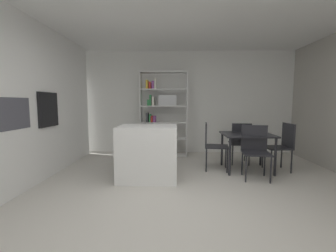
% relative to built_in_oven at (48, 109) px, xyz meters
% --- Properties ---
extents(ground_plane, '(8.78, 8.78, 0.00)m').
position_rel_built_in_oven_xyz_m(ground_plane, '(2.31, -1.01, -1.22)').
color(ground_plane, beige).
extents(back_partition, '(6.15, 0.06, 2.68)m').
position_rel_built_in_oven_xyz_m(back_partition, '(2.31, 2.16, 0.12)').
color(back_partition, white).
rests_on(back_partition, ground_plane).
extents(built_in_oven, '(0.06, 0.58, 0.61)m').
position_rel_built_in_oven_xyz_m(built_in_oven, '(0.00, 0.00, 0.00)').
color(built_in_oven, black).
rests_on(built_in_oven, ground_plane).
extents(kitchen_island, '(1.01, 0.79, 0.94)m').
position_rel_built_in_oven_xyz_m(kitchen_island, '(1.77, -0.05, -0.75)').
color(kitchen_island, white).
rests_on(kitchen_island, ground_plane).
extents(open_bookshelf, '(1.17, 0.35, 2.10)m').
position_rel_built_in_oven_xyz_m(open_bookshelf, '(1.91, 1.75, -0.10)').
color(open_bookshelf, white).
rests_on(open_bookshelf, ground_plane).
extents(dining_table, '(0.94, 0.82, 0.73)m').
position_rel_built_in_oven_xyz_m(dining_table, '(3.66, 0.50, -0.57)').
color(dining_table, '#232328').
rests_on(dining_table, ground_plane).
extents(dining_chair_far, '(0.43, 0.47, 0.90)m').
position_rel_built_in_oven_xyz_m(dining_chair_far, '(3.66, 0.93, -0.69)').
color(dining_chair_far, '#232328').
rests_on(dining_chair_far, ground_plane).
extents(dining_chair_near, '(0.51, 0.51, 0.93)m').
position_rel_built_in_oven_xyz_m(dining_chair_near, '(3.68, 0.08, -0.67)').
color(dining_chair_near, '#232328').
rests_on(dining_chair_near, ground_plane).
extents(dining_chair_island_side, '(0.51, 0.47, 0.93)m').
position_rel_built_in_oven_xyz_m(dining_chair_island_side, '(2.97, 0.52, -0.66)').
color(dining_chair_island_side, '#232328').
rests_on(dining_chair_island_side, ground_plane).
extents(dining_chair_window_side, '(0.46, 0.46, 0.94)m').
position_rel_built_in_oven_xyz_m(dining_chair_window_side, '(4.36, 0.51, -0.67)').
color(dining_chair_window_side, '#232328').
rests_on(dining_chair_window_side, ground_plane).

